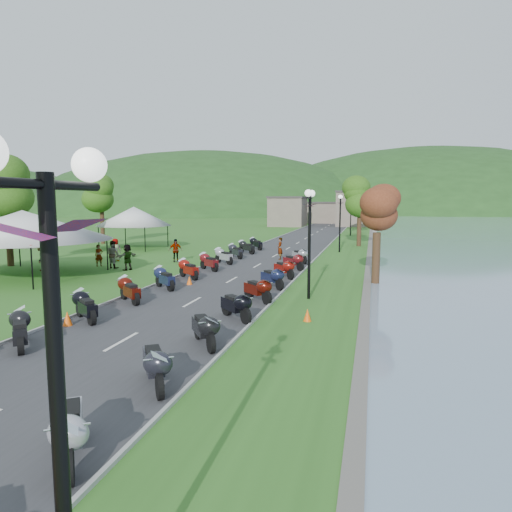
# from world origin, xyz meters

# --- Properties ---
(road) EXTENTS (7.00, 120.00, 0.02)m
(road) POSITION_xyz_m (0.00, 40.00, 0.01)
(road) COLOR #39393B
(road) RESTS_ON ground
(hills_backdrop) EXTENTS (360.00, 120.00, 76.00)m
(hills_backdrop) POSITION_xyz_m (0.00, 200.00, 0.00)
(hills_backdrop) COLOR #285621
(hills_backdrop) RESTS_ON ground
(far_building) EXTENTS (18.00, 16.00, 5.00)m
(far_building) POSITION_xyz_m (-2.00, 85.00, 2.50)
(far_building) COLOR #776A5D
(far_building) RESTS_ON ground
(moto_row_left) EXTENTS (2.60, 41.75, 1.10)m
(moto_row_left) POSITION_xyz_m (-2.64, 18.53, 0.55)
(moto_row_left) COLOR #331411
(moto_row_left) RESTS_ON ground
(moto_row_right) EXTENTS (2.60, 32.09, 1.10)m
(moto_row_right) POSITION_xyz_m (2.72, 15.26, 0.55)
(moto_row_right) COLOR #331411
(moto_row_right) RESTS_ON ground
(streetlamp_near) EXTENTS (1.40, 1.40, 5.00)m
(streetlamp_near) POSITION_xyz_m (5.24, 0.33, 2.50)
(streetlamp_near) COLOR black
(streetlamp_near) RESTS_ON ground
(vendor_tent_main) EXTENTS (6.90, 6.90, 4.00)m
(vendor_tent_main) POSITION_xyz_m (-12.59, 20.23, 2.00)
(vendor_tent_main) COLOR silver
(vendor_tent_main) RESTS_ON ground
(vendor_tent_side) EXTENTS (4.68, 4.68, 4.00)m
(vendor_tent_side) POSITION_xyz_m (-14.22, 36.35, 2.00)
(vendor_tent_side) COLOR silver
(vendor_tent_side) RESTS_ON ground
(tree_park_left) EXTENTS (3.22, 3.22, 8.93)m
(tree_park_left) POSITION_xyz_m (-16.86, 23.70, 4.47)
(tree_park_left) COLOR #3A701A
(tree_park_left) RESTS_ON ground
(tree_lakeside) EXTENTS (2.31, 2.31, 6.42)m
(tree_lakeside) POSITION_xyz_m (8.03, 23.08, 3.21)
(tree_lakeside) COLOR #3A701A
(tree_lakeside) RESTS_ON ground
(pedestrian_a) EXTENTS (0.67, 0.69, 1.52)m
(pedestrian_a) POSITION_xyz_m (-10.69, 25.07, 0.00)
(pedestrian_a) COLOR slate
(pedestrian_a) RESTS_ON ground
(pedestrian_b) EXTENTS (1.02, 0.76, 1.88)m
(pedestrian_b) POSITION_xyz_m (-9.22, 24.50, 0.00)
(pedestrian_b) COLOR slate
(pedestrian_b) RESTS_ON ground
(pedestrian_c) EXTENTS (1.05, 1.22, 1.78)m
(pedestrian_c) POSITION_xyz_m (-13.22, 22.35, 0.00)
(pedestrian_c) COLOR slate
(pedestrian_c) RESTS_ON ground
(traffic_cone_near) EXTENTS (0.35, 0.35, 0.55)m
(traffic_cone_near) POSITION_xyz_m (-2.94, 11.22, 0.28)
(traffic_cone_near) COLOR #F2590C
(traffic_cone_near) RESTS_ON ground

